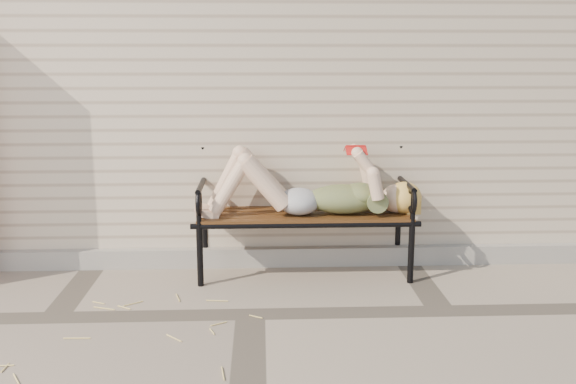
{
  "coord_description": "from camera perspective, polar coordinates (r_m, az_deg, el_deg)",
  "views": [
    {
      "loc": [
        0.08,
        -3.89,
        1.64
      ],
      "look_at": [
        0.27,
        0.62,
        0.67
      ],
      "focal_mm": 40.0,
      "sensor_mm": 36.0,
      "label": 1
    }
  ],
  "objects": [
    {
      "name": "reading_woman",
      "position": [
        4.75,
        1.66,
        0.29
      ],
      "size": [
        1.64,
        0.37,
        0.52
      ],
      "color": "#0A3448",
      "rests_on": "ground"
    },
    {
      "name": "garden_bench",
      "position": [
        4.89,
        1.38,
        0.18
      ],
      "size": [
        1.74,
        0.69,
        1.13
      ],
      "color": "black",
      "rests_on": "ground"
    },
    {
      "name": "ground",
      "position": [
        4.22,
        -3.36,
        -10.79
      ],
      "size": [
        80.0,
        80.0,
        0.0
      ],
      "primitive_type": "plane",
      "color": "gray",
      "rests_on": "ground"
    },
    {
      "name": "straw_scatter",
      "position": [
        4.05,
        -22.61,
        -12.69
      ],
      "size": [
        2.67,
        1.74,
        0.01
      ],
      "color": "#E2C66E",
      "rests_on": "ground"
    },
    {
      "name": "foundation_strip",
      "position": [
        5.1,
        -3.21,
        -5.79
      ],
      "size": [
        8.0,
        0.1,
        0.15
      ],
      "primitive_type": "cube",
      "color": "gray",
      "rests_on": "ground"
    },
    {
      "name": "house_wall",
      "position": [
        6.89,
        -3.15,
        10.9
      ],
      "size": [
        8.0,
        4.0,
        3.0
      ],
      "primitive_type": "cube",
      "color": "#C3B098",
      "rests_on": "ground"
    }
  ]
}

